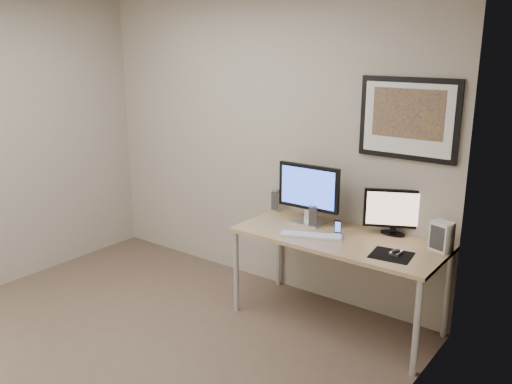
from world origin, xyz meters
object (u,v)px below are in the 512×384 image
Objects in this scene: phone_dock at (338,227)px; speaker_right at (313,216)px; monitor_large at (308,191)px; keyboard at (312,235)px; desk at (338,245)px; speaker_left at (277,200)px; monitor_tv at (394,211)px; framed_art at (408,119)px; fan_unit at (442,236)px.

speaker_right is at bearing 151.00° from phone_dock.
monitor_large reaches higher than keyboard.
speaker_left is (-0.75, 0.25, 0.17)m from desk.
monitor_tv is at bearing -0.33° from speaker_right.
speaker_right is 0.25m from keyboard.
phone_dock reaches higher than keyboard.
monitor_tv reaches higher than speaker_right.
keyboard reaches higher than desk.
speaker_left reaches higher than speaker_right.
framed_art is at bearing 23.74° from monitor_tv.
speaker_left is at bearing 155.74° from monitor_tv.
monitor_tv is 0.63m from speaker_right.
monitor_tv is 0.89× the size of keyboard.
monitor_tv is 1.96× the size of fan_unit.
phone_dock is 0.54× the size of fan_unit.
monitor_tv is (0.31, 0.29, 0.26)m from desk.
speaker_right is 0.82× the size of fan_unit.
framed_art is 1.57× the size of keyboard.
framed_art is 4.23× the size of speaker_right.
speaker_right is at bearing -157.28° from fan_unit.
fan_unit reaches higher than phone_dock.
framed_art reaches higher than phone_dock.
monitor_tv is at bearing 20.93° from phone_dock.
monitor_tv is 2.40× the size of speaker_right.
phone_dock is at bearing -16.22° from monitor_large.
keyboard is at bearing -165.62° from monitor_tv.
framed_art is 6.40× the size of phone_dock.
monitor_large reaches higher than desk.
monitor_large is at bearing -25.21° from speaker_left.
desk is 2.13× the size of framed_art.
monitor_tv is 3.62× the size of phone_dock.
framed_art reaches higher than keyboard.
framed_art is 1.05m from speaker_right.
keyboard is (0.18, -0.24, -0.26)m from monitor_large.
framed_art is 0.96m from monitor_large.
speaker_right is at bearing 172.30° from monitor_tv.
speaker_right reaches higher than desk.
speaker_left is 1.70× the size of phone_dock.
monitor_large is at bearing 168.28° from monitor_tv.
speaker_left is (-0.40, 0.13, -0.17)m from monitor_large.
framed_art is (0.35, 0.33, 0.96)m from desk.
desk is 3.77× the size of monitor_tv.
monitor_tv is 0.44m from phone_dock.
monitor_tv reaches higher than keyboard.
speaker_right is (-0.28, 0.09, 0.15)m from desk.
phone_dock is 0.21m from keyboard.
desk is at bearing 13.75° from keyboard.
monitor_tv is 0.66m from keyboard.
desk is at bearing -136.54° from framed_art.
framed_art is 0.70m from monitor_tv.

